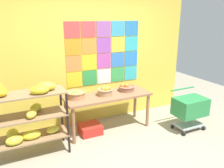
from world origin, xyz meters
TOP-DOWN VIEW (x-y plane):
  - ground at (0.00, 0.00)m, footprint 9.23×9.23m
  - back_wall_with_art at (0.01, 1.64)m, footprint 4.32×0.07m
  - banana_shelf_unit at (-1.34, 0.87)m, footprint 1.10×0.51m
  - display_table at (0.12, 1.13)m, footprint 1.63×0.59m
  - fruit_basket_left at (-0.47, 1.22)m, footprint 0.34×0.34m
  - fruit_basket_back_right at (0.55, 1.19)m, footprint 0.32×0.32m
  - fruit_basket_centre at (0.06, 1.13)m, footprint 0.29×0.29m
  - produce_crate_under_table at (-0.25, 1.12)m, footprint 0.39×0.36m
  - shopping_cart at (1.53, 0.44)m, footprint 0.60×0.46m

SIDE VIEW (x-z plane):
  - ground at x=0.00m, z-range 0.00..0.00m
  - produce_crate_under_table at x=-0.25m, z-range 0.00..0.17m
  - shopping_cart at x=1.53m, z-range 0.06..0.83m
  - display_table at x=0.12m, z-range 0.26..0.97m
  - banana_shelf_unit at x=-1.34m, z-range 0.12..1.30m
  - fruit_basket_back_right at x=0.55m, z-range 0.69..0.85m
  - fruit_basket_left at x=-0.47m, z-range 0.70..0.85m
  - fruit_basket_centre at x=0.06m, z-range 0.70..0.88m
  - back_wall_with_art at x=0.01m, z-range 0.00..2.81m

